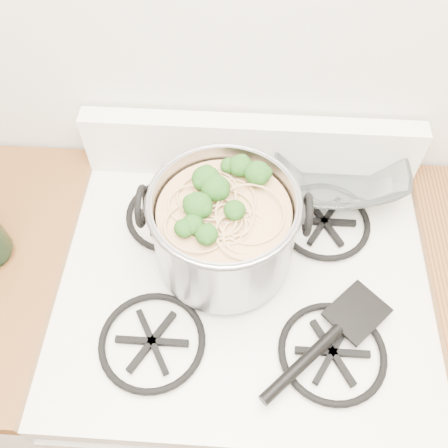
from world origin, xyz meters
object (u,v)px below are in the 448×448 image
(spatula, at_px, (358,311))
(glass_bowl, at_px, (337,172))
(gas_range, at_px, (239,360))
(stock_pot, at_px, (224,229))

(spatula, relative_size, glass_bowl, 2.64)
(gas_range, distance_m, spatula, 0.55)
(stock_pot, distance_m, spatula, 0.30)
(gas_range, bearing_deg, glass_bowl, 54.25)
(spatula, height_order, glass_bowl, glass_bowl)
(spatula, xyz_separation_m, glass_bowl, (-0.02, 0.35, 0.00))
(gas_range, distance_m, stock_pot, 0.58)
(gas_range, xyz_separation_m, spatula, (0.22, -0.07, 0.50))
(stock_pot, xyz_separation_m, spatula, (0.26, -0.12, -0.08))
(stock_pot, height_order, spatula, stock_pot)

